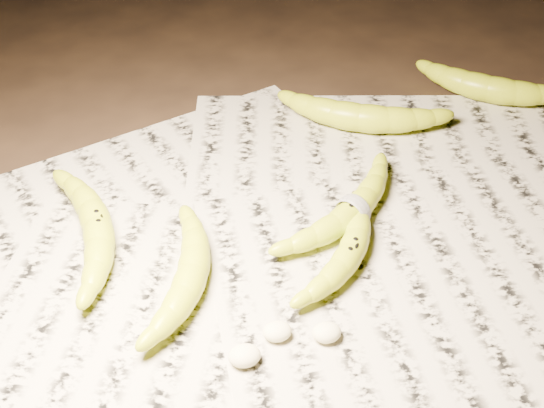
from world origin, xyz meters
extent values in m
plane|color=black|center=(0.00, 0.00, 0.00)|extent=(3.00, 3.00, 0.00)
cube|color=#AFAA96|center=(0.03, -0.01, 0.00)|extent=(0.90, 0.70, 0.01)
torus|color=white|center=(0.10, 0.02, 0.03)|extent=(0.03, 0.04, 0.04)
ellipsoid|color=beige|center=(-0.07, -0.16, 0.02)|extent=(0.03, 0.03, 0.02)
ellipsoid|color=beige|center=(-0.03, -0.14, 0.02)|extent=(0.03, 0.03, 0.02)
ellipsoid|color=beige|center=(0.02, -0.15, 0.02)|extent=(0.03, 0.03, 0.02)
camera|label=1|loc=(-0.15, -0.65, 0.62)|focal=50.00mm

